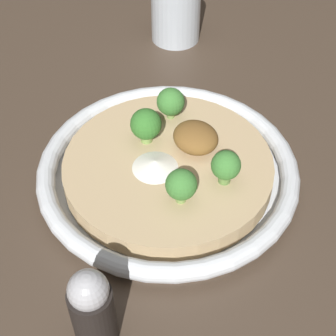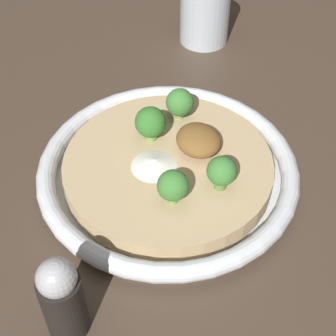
{
  "view_description": "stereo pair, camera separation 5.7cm",
  "coord_description": "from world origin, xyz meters",
  "px_view_note": "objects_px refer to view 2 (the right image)",
  "views": [
    {
      "loc": [
        -0.32,
        0.24,
        0.43
      ],
      "look_at": [
        0.0,
        0.0,
        0.02
      ],
      "focal_mm": 55.0,
      "sensor_mm": 36.0,
      "label": 1
    },
    {
      "loc": [
        -0.35,
        0.19,
        0.43
      ],
      "look_at": [
        0.0,
        0.0,
        0.02
      ],
      "focal_mm": 55.0,
      "sensor_mm": 36.0,
      "label": 2
    }
  ],
  "objects_px": {
    "risotto_bowl": "(168,170)",
    "pepper_shaker": "(62,298)",
    "broccoli_front_right": "(180,103)",
    "broccoli_right": "(153,122)",
    "broccoli_front_left": "(222,172)",
    "broccoli_left": "(173,186)",
    "drinking_glass": "(205,12)"
  },
  "relations": [
    {
      "from": "risotto_bowl",
      "to": "broccoli_left",
      "type": "height_order",
      "value": "broccoli_left"
    },
    {
      "from": "risotto_bowl",
      "to": "broccoli_right",
      "type": "height_order",
      "value": "broccoli_right"
    },
    {
      "from": "broccoli_right",
      "to": "broccoli_front_left",
      "type": "distance_m",
      "value": 0.1
    },
    {
      "from": "broccoli_right",
      "to": "pepper_shaker",
      "type": "relative_size",
      "value": 0.44
    },
    {
      "from": "broccoli_front_left",
      "to": "pepper_shaker",
      "type": "height_order",
      "value": "pepper_shaker"
    },
    {
      "from": "drinking_glass",
      "to": "pepper_shaker",
      "type": "distance_m",
      "value": 0.49
    },
    {
      "from": "broccoli_front_right",
      "to": "broccoli_front_left",
      "type": "height_order",
      "value": "same"
    },
    {
      "from": "pepper_shaker",
      "to": "risotto_bowl",
      "type": "bearing_deg",
      "value": -54.96
    },
    {
      "from": "broccoli_right",
      "to": "broccoli_front_left",
      "type": "relative_size",
      "value": 1.07
    },
    {
      "from": "risotto_bowl",
      "to": "pepper_shaker",
      "type": "relative_size",
      "value": 3.05
    },
    {
      "from": "broccoli_front_right",
      "to": "broccoli_front_left",
      "type": "relative_size",
      "value": 1.0
    },
    {
      "from": "drinking_glass",
      "to": "risotto_bowl",
      "type": "bearing_deg",
      "value": 141.08
    },
    {
      "from": "broccoli_front_right",
      "to": "pepper_shaker",
      "type": "height_order",
      "value": "pepper_shaker"
    },
    {
      "from": "broccoli_front_right",
      "to": "broccoli_front_left",
      "type": "bearing_deg",
      "value": 171.53
    },
    {
      "from": "risotto_bowl",
      "to": "broccoli_front_right",
      "type": "bearing_deg",
      "value": -39.13
    },
    {
      "from": "broccoli_front_right",
      "to": "drinking_glass",
      "type": "relative_size",
      "value": 0.42
    },
    {
      "from": "broccoli_left",
      "to": "broccoli_front_left",
      "type": "bearing_deg",
      "value": -97.01
    },
    {
      "from": "broccoli_front_left",
      "to": "drinking_glass",
      "type": "height_order",
      "value": "drinking_glass"
    },
    {
      "from": "broccoli_left",
      "to": "broccoli_front_right",
      "type": "height_order",
      "value": "same"
    },
    {
      "from": "drinking_glass",
      "to": "broccoli_front_right",
      "type": "bearing_deg",
      "value": 141.14
    },
    {
      "from": "broccoli_left",
      "to": "broccoli_front_right",
      "type": "distance_m",
      "value": 0.13
    },
    {
      "from": "risotto_bowl",
      "to": "pepper_shaker",
      "type": "height_order",
      "value": "pepper_shaker"
    },
    {
      "from": "risotto_bowl",
      "to": "drinking_glass",
      "type": "relative_size",
      "value": 3.12
    },
    {
      "from": "broccoli_front_right",
      "to": "pepper_shaker",
      "type": "distance_m",
      "value": 0.27
    },
    {
      "from": "broccoli_right",
      "to": "broccoli_left",
      "type": "distance_m",
      "value": 0.1
    },
    {
      "from": "broccoli_front_left",
      "to": "pepper_shaker",
      "type": "relative_size",
      "value": 0.41
    },
    {
      "from": "broccoli_right",
      "to": "broccoli_front_right",
      "type": "distance_m",
      "value": 0.05
    },
    {
      "from": "broccoli_left",
      "to": "broccoli_front_left",
      "type": "height_order",
      "value": "same"
    },
    {
      "from": "broccoli_right",
      "to": "drinking_glass",
      "type": "xyz_separation_m",
      "value": [
        0.19,
        -0.19,
        -0.01
      ]
    },
    {
      "from": "risotto_bowl",
      "to": "broccoli_right",
      "type": "bearing_deg",
      "value": -4.42
    },
    {
      "from": "risotto_bowl",
      "to": "broccoli_right",
      "type": "distance_m",
      "value": 0.06
    },
    {
      "from": "broccoli_left",
      "to": "broccoli_front_left",
      "type": "xyz_separation_m",
      "value": [
        -0.01,
        -0.05,
        -0.0
      ]
    }
  ]
}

